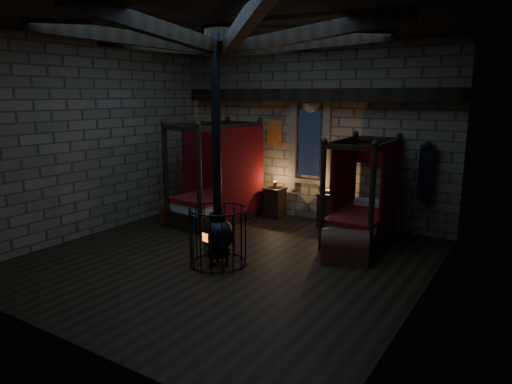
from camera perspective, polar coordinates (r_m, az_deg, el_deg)
The scene contains 8 objects.
room at distance 8.34m, azimuth -3.51°, elevation 16.76°, with size 7.02×7.02×4.29m.
bed_left at distance 11.28m, azimuth -4.76°, elevation -0.60°, with size 1.42×2.39×2.39m.
bed_right at distance 9.96m, azimuth 13.05°, elevation -2.94°, with size 1.18×2.10×2.15m.
trunk_left at distance 11.03m, azimuth -9.20°, elevation -2.55°, with size 0.94×0.61×0.68m.
trunk_right at distance 8.69m, azimuth 11.02°, elevation -6.79°, with size 0.99×0.82×0.63m.
nightstand_left at distance 11.55m, azimuth 2.39°, elevation -1.28°, with size 0.49×0.47×0.93m.
nightstand_right at distance 10.86m, azimuth 9.09°, elevation -2.19°, with size 0.55×0.53×0.88m.
stove at distance 8.30m, azimuth -4.77°, elevation -4.92°, with size 1.05×1.05×4.05m.
Camera 1 is at (4.86, -6.66, 3.06)m, focal length 32.00 mm.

